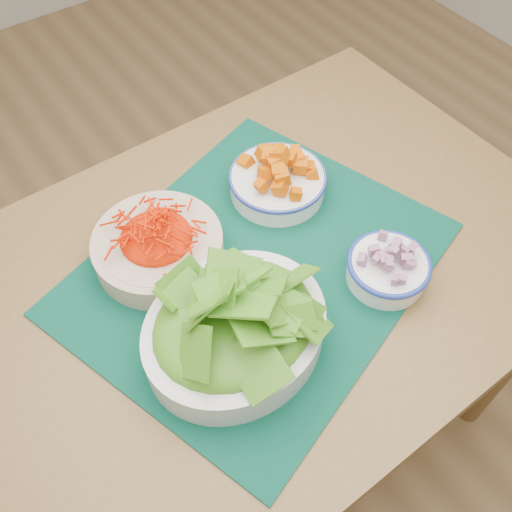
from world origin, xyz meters
The scene contains 7 objects.
ground centered at (0.00, 0.00, 0.00)m, with size 4.00×4.00×0.00m, color #A88151.
table centered at (-0.25, -0.27, 0.64)m, with size 1.16×0.78×0.75m.
placemat centered at (-0.25, -0.28, 0.75)m, with size 0.59×0.48×0.00m, color black.
carrot_bowl centered at (-0.37, -0.17, 0.79)m, with size 0.24×0.24×0.08m.
squash_bowl centered at (-0.12, -0.16, 0.80)m, with size 0.21×0.21×0.09m.
lettuce_bowl centered at (-0.35, -0.38, 0.82)m, with size 0.31×0.28×0.14m.
onion_bowl centered at (-0.08, -0.42, 0.79)m, with size 0.14×0.14×0.07m.
Camera 1 is at (-0.57, -0.73, 1.53)m, focal length 40.00 mm.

